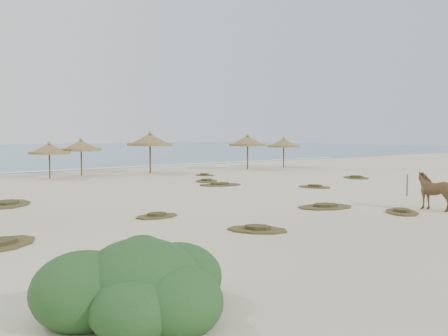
% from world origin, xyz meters
% --- Properties ---
extents(ground, '(160.00, 160.00, 0.00)m').
position_xyz_m(ground, '(0.00, 0.00, 0.00)').
color(ground, beige).
rests_on(ground, ground).
extents(foam_line, '(70.00, 0.60, 0.01)m').
position_xyz_m(foam_line, '(0.00, 26.00, 0.00)').
color(foam_line, white).
rests_on(foam_line, ground).
extents(palapa_2, '(3.32, 3.32, 2.48)m').
position_xyz_m(palapa_2, '(-1.78, 19.28, 1.92)').
color(palapa_2, brown).
rests_on(palapa_2, ground).
extents(palapa_3, '(2.98, 2.98, 2.68)m').
position_xyz_m(palapa_3, '(0.87, 20.36, 2.08)').
color(palapa_3, brown).
rests_on(palapa_3, ground).
extents(palapa_4, '(3.99, 3.99, 3.17)m').
position_xyz_m(palapa_4, '(5.63, 18.93, 2.46)').
color(palapa_4, brown).
rests_on(palapa_4, ground).
extents(palapa_5, '(3.65, 3.65, 2.97)m').
position_xyz_m(palapa_5, '(14.16, 17.60, 2.30)').
color(palapa_5, brown).
rests_on(palapa_5, ground).
extents(palapa_6, '(3.57, 3.57, 2.70)m').
position_xyz_m(palapa_6, '(18.23, 17.39, 2.09)').
color(palapa_6, brown).
rests_on(palapa_6, ground).
extents(horse, '(0.97, 1.81, 1.46)m').
position_xyz_m(horse, '(5.14, -3.66, 0.73)').
color(horse, olive).
rests_on(horse, ground).
extents(fence_post_far, '(0.08, 0.08, 1.04)m').
position_xyz_m(fence_post_far, '(8.22, -0.52, 0.52)').
color(fence_post_far, '#63574A').
rests_on(fence_post_far, ground).
extents(bush, '(3.34, 2.94, 1.49)m').
position_xyz_m(bush, '(-9.49, -6.37, 0.49)').
color(bush, '#285424').
rests_on(bush, ground).
extents(scrub_0, '(2.67, 2.53, 0.16)m').
position_xyz_m(scrub_0, '(-9.81, 0.53, 0.05)').
color(scrub_0, brown).
rests_on(scrub_0, ground).
extents(scrub_1, '(2.90, 3.34, 0.16)m').
position_xyz_m(scrub_1, '(-7.50, 8.34, 0.05)').
color(scrub_1, brown).
rests_on(scrub_1, ground).
extents(scrub_2, '(1.67, 1.12, 0.16)m').
position_xyz_m(scrub_2, '(-4.23, 1.79, 0.05)').
color(scrub_2, brown).
rests_on(scrub_2, ground).
extents(scrub_3, '(2.89, 2.34, 0.16)m').
position_xyz_m(scrub_3, '(4.29, 8.87, 0.05)').
color(scrub_3, brown).
rests_on(scrub_3, ground).
extents(scrub_4, '(1.74, 2.12, 0.16)m').
position_xyz_m(scrub_4, '(7.61, 4.67, 0.05)').
color(scrub_4, brown).
rests_on(scrub_4, ground).
extents(scrub_5, '(2.60, 2.84, 0.16)m').
position_xyz_m(scrub_5, '(14.22, 6.78, 0.05)').
color(scrub_5, brown).
rests_on(scrub_5, ground).
extents(scrub_7, '(2.38, 2.41, 0.16)m').
position_xyz_m(scrub_7, '(5.08, 11.20, 0.05)').
color(scrub_7, brown).
rests_on(scrub_7, ground).
extents(scrub_9, '(2.69, 2.15, 0.16)m').
position_xyz_m(scrub_9, '(2.22, -0.53, 0.05)').
color(scrub_9, brown).
rests_on(scrub_9, ground).
extents(scrub_10, '(1.36, 1.74, 0.16)m').
position_xyz_m(scrub_10, '(7.54, 14.71, 0.05)').
color(scrub_10, brown).
rests_on(scrub_10, ground).
extents(scrub_11, '(2.09, 2.25, 0.16)m').
position_xyz_m(scrub_11, '(-3.13, -2.29, 0.05)').
color(scrub_11, brown).
rests_on(scrub_11, ground).
extents(scrub_12, '(2.07, 2.09, 0.16)m').
position_xyz_m(scrub_12, '(3.40, -3.19, 0.05)').
color(scrub_12, brown).
rests_on(scrub_12, ground).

